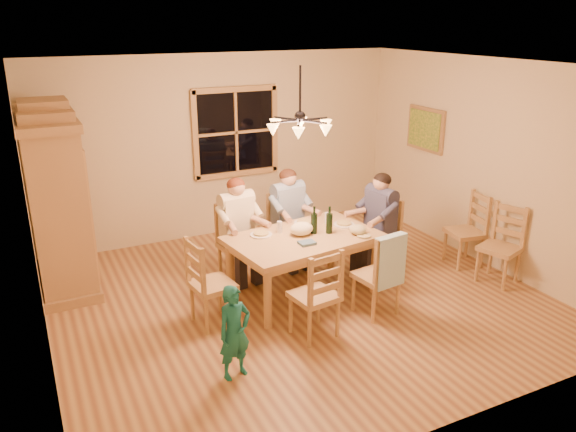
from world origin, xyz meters
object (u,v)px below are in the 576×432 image
armoire (58,205)px  chair_far_left (239,257)px  wine_bottle_a (314,220)px  wine_bottle_b (329,220)px  dining_table (303,244)px  chair_spare_back (464,243)px  adult_plaid_man (289,206)px  chair_spare_front (498,260)px  chair_near_right (376,288)px  chair_end_left (213,297)px  chair_far_right (289,244)px  chandelier (300,125)px  chair_near_left (314,309)px  adult_woman (237,217)px  adult_slate_man (380,211)px  chair_end_right (377,250)px  child (235,332)px

armoire → chair_far_left: armoire is taller
wine_bottle_a → wine_bottle_b: bearing=-24.6°
dining_table → chair_spare_back: bearing=-3.9°
adult_plaid_man → chair_spare_front: (2.13, -1.62, -0.54)m
chair_near_right → chair_end_left: size_ratio=1.00×
chair_far_right → chair_spare_front: same height
chandelier → chair_near_left: (-0.22, -0.78, -1.77)m
adult_woman → adult_slate_man: size_ratio=1.00×
chair_end_left → chair_spare_back: bearing=82.3°
armoire → chair_far_right: size_ratio=2.32×
chair_far_right → chair_spare_back: 2.36m
wine_bottle_a → chair_spare_front: wine_bottle_a is taller
chandelier → adult_slate_man: chandelier is taller
chair_far_right → adult_slate_man: size_ratio=1.13×
dining_table → chair_far_right: (0.22, 0.85, -0.35)m
adult_plaid_man → wine_bottle_a: (-0.07, -0.82, 0.08)m
wine_bottle_b → chair_end_right: bearing=13.7°
chair_end_left → child: bearing=-15.2°
wine_bottle_a → child: bearing=-140.9°
wine_bottle_b → child: wine_bottle_b is taller
chair_end_left → chair_far_left: bearing=136.7°
chair_spare_front → chair_near_right: bearing=71.1°
child → chair_spare_back: chair_spare_back is taller
chair_end_left → wine_bottle_b: bearing=86.4°
chair_spare_back → chair_far_right: bearing=74.9°
chair_near_right → chair_end_right: same height
chair_near_right → wine_bottle_a: bearing=108.7°
wine_bottle_b → armoire: bearing=150.9°
chandelier → dining_table: 1.43m
armoire → wine_bottle_b: armoire is taller
chair_end_left → wine_bottle_a: 1.48m
dining_table → chair_far_right: 0.94m
child → chair_far_right: bearing=39.9°
chair_end_right → chair_spare_back: 1.22m
chair_spare_back → chair_end_left: bearing=100.1°
chair_near_left → chair_end_left: size_ratio=1.00×
armoire → chair_end_right: size_ratio=2.32×
chandelier → dining_table: bearing=38.5°
wine_bottle_b → chair_near_right: bearing=-72.6°
chair_spare_back → chair_end_right: bearing=85.0°
chair_end_left → wine_bottle_a: wine_bottle_a is taller
wine_bottle_b → chair_spare_back: size_ratio=0.33×
adult_plaid_man → adult_slate_man: size_ratio=1.00×
armoire → wine_bottle_a: 3.06m
dining_table → chair_near_right: bearing=-54.5°
chair_far_right → chair_near_right: size_ratio=1.00×
adult_woman → wine_bottle_a: 1.00m
chair_near_right → wine_bottle_a: size_ratio=3.00×
chair_near_left → chair_near_right: bearing=-0.0°
adult_slate_man → wine_bottle_b: (-0.86, -0.21, 0.08)m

